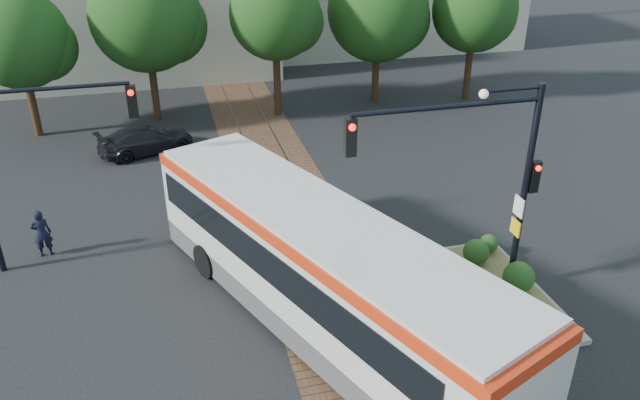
# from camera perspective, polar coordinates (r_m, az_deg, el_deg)

# --- Properties ---
(ground) EXTENTS (120.00, 120.00, 0.00)m
(ground) POSITION_cam_1_polar(r_m,az_deg,el_deg) (18.16, 1.36, -9.01)
(ground) COLOR black
(ground) RESTS_ON ground
(trackbed) EXTENTS (3.60, 40.00, 0.02)m
(trackbed) POSITION_cam_1_polar(r_m,az_deg,el_deg) (21.41, -1.56, -2.86)
(trackbed) COLOR brown
(trackbed) RESTS_ON ground
(tree_row) EXTENTS (26.40, 5.60, 7.67)m
(tree_row) POSITION_cam_1_polar(r_m,az_deg,el_deg) (31.51, -4.82, 16.35)
(tree_row) COLOR #382314
(tree_row) RESTS_ON ground
(city_bus) EXTENTS (7.44, 12.72, 3.40)m
(city_bus) POSITION_cam_1_polar(r_m,az_deg,el_deg) (16.11, -0.10, -6.05)
(city_bus) COLOR #47474A
(city_bus) RESTS_ON ground
(traffic_island) EXTENTS (2.20, 5.20, 1.13)m
(traffic_island) POSITION_cam_1_polar(r_m,az_deg,el_deg) (19.01, 16.38, -7.23)
(traffic_island) COLOR gray
(traffic_island) RESTS_ON ground
(signal_pole_main) EXTENTS (5.49, 0.46, 6.00)m
(signal_pole_main) POSITION_cam_1_polar(r_m,az_deg,el_deg) (16.81, 15.08, 3.21)
(signal_pole_main) COLOR black
(signal_pole_main) RESTS_ON ground
(signal_pole_left) EXTENTS (4.99, 0.34, 6.00)m
(signal_pole_left) POSITION_cam_1_polar(r_m,az_deg,el_deg) (19.79, -26.07, 4.05)
(signal_pole_left) COLOR black
(signal_pole_left) RESTS_ON ground
(officer) EXTENTS (0.63, 0.46, 1.61)m
(officer) POSITION_cam_1_polar(r_m,az_deg,el_deg) (21.57, -24.11, -2.79)
(officer) COLOR black
(officer) RESTS_ON ground
(parked_car) EXTENTS (4.44, 2.91, 1.20)m
(parked_car) POSITION_cam_1_polar(r_m,az_deg,el_deg) (28.49, -15.64, 5.34)
(parked_car) COLOR black
(parked_car) RESTS_ON ground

